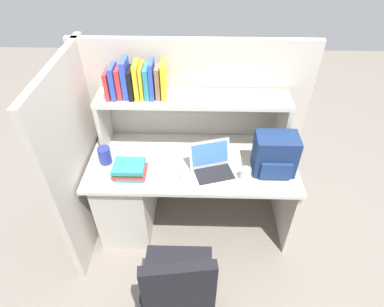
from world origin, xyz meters
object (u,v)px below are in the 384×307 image
Objects in this scene: laptop at (212,166)px; computer_mouse at (183,175)px; paper_cup at (245,174)px; backpack at (275,155)px; snack_canister at (105,155)px; office_chair at (179,292)px.

laptop is 3.57× the size of computer_mouse.
computer_mouse is 0.45m from paper_cup.
backpack is 2.27× the size of snack_canister.
laptop is 0.82m from snack_canister.
paper_cup reaches higher than computer_mouse.
backpack is 0.68m from computer_mouse.
computer_mouse is at bearing -13.25° from snack_canister.
snack_canister is at bearing 174.09° from laptop.
computer_mouse is 1.12× the size of paper_cup.
backpack is at bearing -16.73° from computer_mouse.
snack_canister reaches higher than computer_mouse.
snack_canister is 0.15× the size of office_chair.
computer_mouse is at bearing -165.24° from laptop.
backpack is 1.27m from snack_canister.
backpack is (0.45, 0.03, 0.10)m from laptop.
office_chair is (-0.66, -0.79, -0.49)m from backpack.
paper_cup is (-0.21, -0.10, -0.10)m from backpack.
office_chair is (-0.45, -0.70, -0.38)m from paper_cup.
laptop is at bearing 163.90° from paper_cup.
backpack reaches higher than paper_cup.
backpack is at bearing 3.43° from laptop.
paper_cup is 1.06m from snack_canister.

